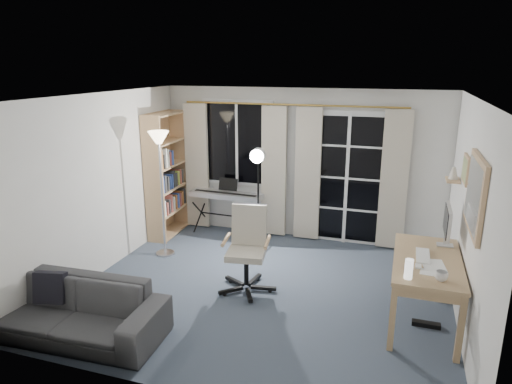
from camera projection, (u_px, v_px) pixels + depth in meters
floor at (263, 291)px, 5.76m from camera, size 4.50×4.00×0.02m
window at (238, 143)px, 7.46m from camera, size 1.20×0.08×1.40m
french_door at (347, 179)px, 7.06m from camera, size 1.32×0.09×2.11m
curtains at (290, 172)px, 7.22m from camera, size 3.60×0.07×2.13m
bookshelf at (164, 178)px, 7.43m from camera, size 0.36×0.95×2.02m
torchiere_lamp at (160, 157)px, 6.44m from camera, size 0.33×0.33×1.85m
keyboard_piano at (226, 196)px, 7.47m from camera, size 1.22×0.62×0.88m
studio_light at (258, 168)px, 6.57m from camera, size 0.32×0.32×1.63m
office_chair at (248, 240)px, 5.71m from camera, size 0.73×0.73×1.06m
desk at (427, 267)px, 4.89m from camera, size 0.71×1.40×0.75m
monitor at (447, 222)px, 5.14m from camera, size 0.18×0.54×0.47m
desk_clutter at (420, 281)px, 4.72m from camera, size 0.44×0.85×0.95m
mug at (441, 275)px, 4.36m from camera, size 0.12×0.10×0.12m
wall_mirror at (475, 195)px, 4.35m from camera, size 0.04×0.94×0.74m
framed_print at (466, 169)px, 5.16m from camera, size 0.03×0.42×0.32m
wall_shelf at (453, 176)px, 5.69m from camera, size 0.16×0.30×0.18m
sofa at (68, 301)px, 4.71m from camera, size 2.01×0.67×0.78m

